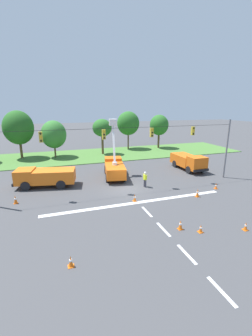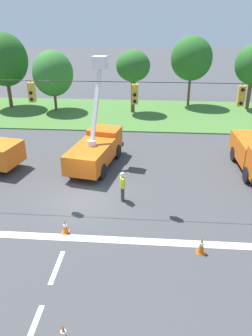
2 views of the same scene
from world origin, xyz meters
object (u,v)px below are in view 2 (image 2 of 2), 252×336
Objects in this scene: tree_east at (133,66)px; traffic_cone_far_left at (64,334)px; traffic_cone_mid_left at (201,245)px; tree_centre at (53,74)px; utility_truck_bucket_lift at (96,147)px; road_worker at (122,185)px; traffic_cone_lane_edge_b at (65,227)px; tree_far_east at (192,59)px; tree_west at (5,60)px.

tree_east is 8.45× the size of traffic_cone_far_left.
traffic_cone_mid_left is at bearing -79.05° from tree_east.
tree_centre is 15.64m from utility_truck_bucket_lift.
traffic_cone_mid_left is (3.84, -4.24, -0.59)m from road_worker.
utility_truck_bucket_lift is 7.96m from traffic_cone_lane_edge_b.
tree_centre is 0.83× the size of tree_far_east.
tree_east is 7.10m from tree_far_east.
road_worker is at bearing 52.98° from traffic_cone_lane_edge_b.
traffic_cone_far_left is at bearing -96.74° from road_worker.
traffic_cone_mid_left is 6.85m from traffic_cone_far_left.
tree_far_east is 4.32× the size of road_worker.
tree_west is 5.68m from tree_centre.
traffic_cone_mid_left is at bearing -52.45° from tree_west.
utility_truck_bucket_lift reaches higher than traffic_cone_lane_edge_b.
traffic_cone_lane_edge_b is at bearing -127.02° from road_worker.
utility_truck_bucket_lift is (-7.86, -17.26, -3.90)m from tree_far_east.
tree_centre is 0.99× the size of tree_east.
tree_centre is 26.33m from traffic_cone_mid_left.
tree_east is 22.24m from traffic_cone_lane_edge_b.
tree_west reaches higher than traffic_cone_far_left.
tree_far_east is at bearing 6.80° from tree_west.
traffic_cone_lane_edge_b is at bearing 171.21° from traffic_cone_mid_left.
tree_east is at bearing 91.70° from road_worker.
traffic_cone_far_left is (7.88, -27.51, -3.64)m from tree_centre.
tree_east is at bearing 83.09° from utility_truck_bucket_lift.
road_worker is at bearing -104.45° from tree_far_east.
tree_far_east is 26.88m from traffic_cone_lane_edge_b.
traffic_cone_far_left is (-4.90, -4.78, -0.04)m from traffic_cone_mid_left.
tree_far_east is at bearing 29.15° from tree_east.
tree_far_east reaches higher than traffic_cone_mid_left.
tree_east is at bearing -150.85° from tree_far_east.
road_worker is (8.95, -18.49, -3.02)m from tree_centre.
traffic_cone_mid_left is 1.09× the size of traffic_cone_far_left.
road_worker is at bearing 132.17° from traffic_cone_mid_left.
traffic_cone_far_left is at bearing -91.08° from tree_east.
traffic_cone_lane_edge_b is at bearing -62.31° from tree_west.
tree_far_east is 32.00m from traffic_cone_far_left.
tree_west is 24.61m from road_worker.
tree_centre is 23.00m from traffic_cone_lane_edge_b.
traffic_cone_mid_left is 1.15× the size of traffic_cone_lane_edge_b.
tree_west is at bearing 169.55° from tree_centre.
tree_west is 1.05× the size of tree_far_east.
tree_far_east reaches higher than utility_truck_bucket_lift.
tree_east is 18.84m from road_worker.
road_worker is at bearing -53.54° from tree_west.
tree_west is 20.19m from tree_far_east.
tree_centre is at bearing 179.62° from tree_east.
road_worker is at bearing -64.36° from utility_truck_bucket_lift.
road_worker is 2.32× the size of traffic_cone_far_left.
tree_east is 14.34m from utility_truck_bucket_lift.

